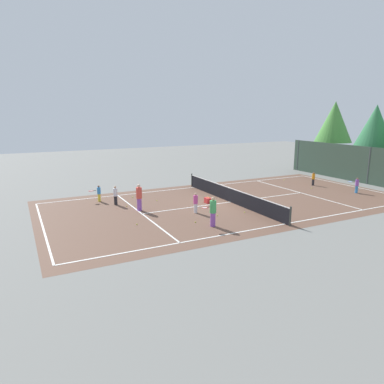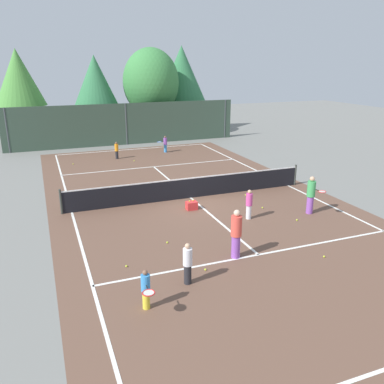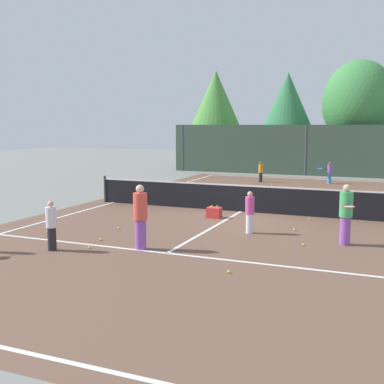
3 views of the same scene
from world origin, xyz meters
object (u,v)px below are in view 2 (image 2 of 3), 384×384
object	(u,v)px
player_3	(146,289)
tennis_ball_6	(297,220)
tennis_ball_7	(189,259)
tennis_ball_9	(205,270)
player_0	(117,150)
ball_crate	(192,205)
tennis_ball_4	(262,208)
tennis_ball_3	(324,257)
player_4	(249,204)
tennis_ball_1	(126,266)
player_5	(165,144)
tennis_ball_2	(73,164)
tennis_ball_5	(246,195)
tennis_ball_10	(134,161)
tennis_ball_8	(167,242)
player_6	(188,263)
player_1	(236,233)
player_2	(311,195)
tennis_ball_0	(193,195)

from	to	relation	value
player_3	tennis_ball_6	world-z (taller)	player_3
tennis_ball_7	tennis_ball_9	size ratio (longest dim) A/B	1.00
player_0	ball_crate	world-z (taller)	player_0
tennis_ball_4	tennis_ball_3	bearing A→B (deg)	-96.05
player_4	tennis_ball_1	xyz separation A→B (m)	(-5.62, -2.25, -0.61)
player_5	tennis_ball_9	bearing A→B (deg)	-103.35
player_5	tennis_ball_2	distance (m)	6.72
tennis_ball_2	tennis_ball_9	xyz separation A→B (m)	(2.54, -15.56, 0.00)
tennis_ball_5	tennis_ball_10	xyz separation A→B (m)	(-3.40, 8.99, 0.00)
tennis_ball_7	ball_crate	bearing A→B (deg)	67.94
tennis_ball_8	tennis_ball_2	bearing A→B (deg)	98.72
ball_crate	player_6	bearing A→B (deg)	-112.14
tennis_ball_10	tennis_ball_2	bearing A→B (deg)	172.57
player_5	tennis_ball_7	size ratio (longest dim) A/B	17.96
player_6	player_1	bearing A→B (deg)	25.14
tennis_ball_6	player_4	bearing A→B (deg)	152.15
player_2	player_3	size ratio (longest dim) A/B	1.45
player_5	tennis_ball_2	bearing A→B (deg)	-168.30
tennis_ball_0	tennis_ball_7	distance (m)	6.60
player_1	player_5	world-z (taller)	player_1
tennis_ball_0	tennis_ball_8	distance (m)	5.42
player_1	player_3	bearing A→B (deg)	-153.22
player_0	player_3	world-z (taller)	player_0
tennis_ball_2	tennis_ball_3	size ratio (longest dim) A/B	1.00
ball_crate	tennis_ball_7	bearing A→B (deg)	-112.06
tennis_ball_5	tennis_ball_9	size ratio (longest dim) A/B	1.00
player_0	player_6	distance (m)	16.69
player_0	tennis_ball_2	world-z (taller)	player_0
tennis_ball_7	tennis_ball_0	bearing A→B (deg)	67.77
player_1	tennis_ball_7	size ratio (longest dim) A/B	25.59
player_4	tennis_ball_5	xyz separation A→B (m)	(1.34, 2.71, -0.61)
player_0	tennis_ball_5	size ratio (longest dim) A/B	17.30
tennis_ball_1	ball_crate	bearing A→B (deg)	47.33
player_2	tennis_ball_2	size ratio (longest dim) A/B	24.87
tennis_ball_6	tennis_ball_7	distance (m)	5.56
tennis_ball_10	tennis_ball_9	bearing A→B (deg)	-94.93
player_1	player_6	distance (m)	2.28
player_5	ball_crate	distance (m)	11.93
player_4	tennis_ball_6	world-z (taller)	player_4
tennis_ball_4	tennis_ball_5	distance (m)	1.86
player_2	player_6	xyz separation A→B (m)	(-6.90, -3.48, -0.19)
tennis_ball_6	tennis_ball_4	bearing A→B (deg)	107.78
tennis_ball_4	tennis_ball_6	distance (m)	1.87
player_2	tennis_ball_3	bearing A→B (deg)	-120.22
player_1	tennis_ball_3	bearing A→B (deg)	-21.35
tennis_ball_7	tennis_ball_9	distance (m)	0.88
tennis_ball_0	player_0	bearing A→B (deg)	101.67
player_0	tennis_ball_0	distance (m)	9.38
player_4	tennis_ball_6	distance (m)	2.07
tennis_ball_0	tennis_ball_9	xyz separation A→B (m)	(-2.28, -6.96, 0.00)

